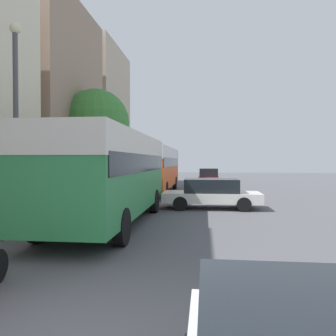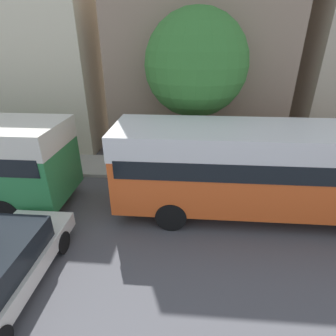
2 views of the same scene
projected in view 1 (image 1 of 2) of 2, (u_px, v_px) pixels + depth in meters
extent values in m
cube|color=gray|center=(35.00, 101.00, 21.20)|extent=(6.25, 8.58, 12.26)
cube|color=#BCAD93|center=(88.00, 117.00, 30.52)|extent=(6.04, 8.40, 12.63)
cube|color=#2D8447|center=(110.00, 172.00, 11.47)|extent=(2.51, 9.01, 2.66)
cube|color=silver|center=(109.00, 146.00, 11.45)|extent=(2.54, 9.05, 0.80)
cube|color=black|center=(110.00, 163.00, 11.46)|extent=(2.56, 8.65, 0.58)
cylinder|color=black|center=(102.00, 200.00, 14.40)|extent=(0.28, 1.00, 1.00)
cylinder|color=black|center=(154.00, 201.00, 14.14)|extent=(0.28, 1.00, 1.00)
cylinder|color=black|center=(38.00, 225.00, 8.85)|extent=(0.28, 1.00, 1.00)
cylinder|color=black|center=(122.00, 227.00, 8.60)|extent=(0.28, 1.00, 1.00)
cube|color=#EA5B23|center=(154.00, 167.00, 22.75)|extent=(2.57, 10.05, 2.63)
cube|color=white|center=(154.00, 154.00, 22.73)|extent=(2.60, 10.10, 0.79)
cube|color=black|center=(154.00, 162.00, 22.74)|extent=(2.62, 9.64, 0.58)
cylinder|color=black|center=(145.00, 183.00, 26.00)|extent=(0.28, 1.00, 1.00)
cylinder|color=black|center=(175.00, 183.00, 25.74)|extent=(0.28, 1.00, 1.00)
cylinder|color=black|center=(127.00, 190.00, 19.81)|extent=(0.28, 1.00, 1.00)
cylinder|color=black|center=(165.00, 190.00, 19.55)|extent=(0.28, 1.00, 1.00)
cube|color=red|center=(209.00, 180.00, 28.71)|extent=(1.77, 4.10, 0.55)
cube|color=black|center=(209.00, 172.00, 28.70)|extent=(1.56, 2.26, 0.71)
cylinder|color=black|center=(219.00, 184.00, 27.36)|extent=(0.22, 0.64, 0.64)
cylinder|color=black|center=(199.00, 184.00, 27.54)|extent=(0.22, 0.64, 0.64)
cylinder|color=black|center=(217.00, 182.00, 29.89)|extent=(0.22, 0.64, 0.64)
cylinder|color=black|center=(199.00, 182.00, 30.07)|extent=(0.22, 0.64, 0.64)
cube|color=silver|center=(211.00, 197.00, 15.35)|extent=(4.52, 1.83, 0.45)
cube|color=black|center=(211.00, 186.00, 15.33)|extent=(2.49, 1.61, 0.63)
cylinder|color=black|center=(240.00, 200.00, 16.03)|extent=(0.64, 0.22, 0.64)
cylinder|color=black|center=(244.00, 204.00, 14.36)|extent=(0.64, 0.22, 0.64)
cylinder|color=black|center=(183.00, 199.00, 16.34)|extent=(0.64, 0.22, 0.64)
cylinder|color=black|center=(180.00, 204.00, 14.67)|extent=(0.64, 0.22, 0.64)
cylinder|color=#232838|center=(54.00, 199.00, 14.56)|extent=(0.28, 0.28, 0.80)
cylinder|color=#4C6B4C|center=(54.00, 182.00, 14.54)|extent=(0.35, 0.35, 0.67)
sphere|color=tan|center=(53.00, 172.00, 14.53)|extent=(0.22, 0.22, 0.22)
cylinder|color=brown|center=(96.00, 170.00, 20.71)|extent=(0.36, 0.36, 2.97)
sphere|color=#387A33|center=(96.00, 122.00, 20.64)|extent=(4.15, 4.15, 4.15)
cylinder|color=#47474C|center=(16.00, 130.00, 10.37)|extent=(0.16, 0.16, 6.13)
sphere|color=beige|center=(15.00, 28.00, 10.30)|extent=(0.36, 0.36, 0.36)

